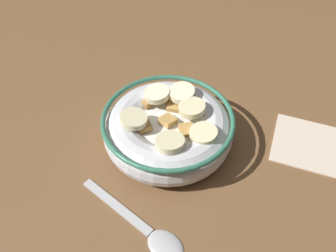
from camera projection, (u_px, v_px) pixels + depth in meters
The scene contains 4 objects.
ground_plane at pixel (168, 147), 45.70cm from camera, with size 125.43×125.43×2.00cm, color brown.
cereal_bowl at pixel (168, 128), 43.04cm from camera, with size 16.24×16.24×5.85cm.
spoon at pixel (152, 233), 36.01cm from camera, with size 14.35×3.44×0.80cm.
folded_napkin at pixel (331, 150), 43.86cm from camera, with size 14.26×8.55×0.30cm, color beige.
Camera 1 is at (16.35, -24.09, 34.33)cm, focal length 37.06 mm.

